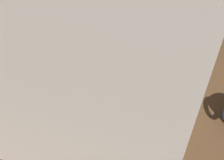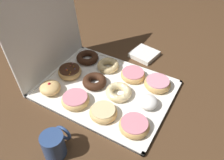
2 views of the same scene
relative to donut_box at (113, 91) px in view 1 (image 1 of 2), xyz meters
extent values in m
plane|color=#4C331E|center=(0.00, 0.00, -0.01)|extent=(3.00, 3.00, 0.00)
cube|color=white|center=(0.00, 0.00, 0.00)|extent=(0.44, 0.57, 0.01)
cube|color=white|center=(0.00, -0.28, 0.00)|extent=(0.44, 0.01, 0.01)
cube|color=white|center=(-0.21, 0.00, 0.00)|extent=(0.01, 0.57, 0.01)
cube|color=white|center=(0.21, 0.00, 0.00)|extent=(0.01, 0.57, 0.01)
cube|color=white|center=(0.00, 0.31, 0.28)|extent=(0.44, 0.06, 0.57)
torus|color=tan|center=(-0.13, -0.20, 0.02)|extent=(0.12, 0.12, 0.03)
cylinder|color=pink|center=(-0.13, -0.20, 0.04)|extent=(0.10, 0.10, 0.01)
ellipsoid|color=white|center=(0.00, -0.20, 0.03)|extent=(0.08, 0.08, 0.05)
torus|color=tan|center=(0.13, -0.19, 0.02)|extent=(0.12, 0.12, 0.04)
cylinder|color=pink|center=(0.13, -0.19, 0.04)|extent=(0.10, 0.10, 0.01)
torus|color=#E5B770|center=(-0.13, -0.07, 0.02)|extent=(0.11, 0.11, 0.03)
cylinder|color=beige|center=(-0.13, -0.07, 0.04)|extent=(0.09, 0.09, 0.01)
torus|color=beige|center=(-0.01, -0.07, 0.02)|extent=(0.11, 0.11, 0.03)
sphere|color=beige|center=(0.03, -0.07, 0.03)|extent=(0.02, 0.02, 0.02)
sphere|color=beige|center=(0.03, -0.04, 0.03)|extent=(0.02, 0.02, 0.02)
sphere|color=beige|center=(0.00, -0.03, 0.03)|extent=(0.02, 0.02, 0.02)
sphere|color=beige|center=(-0.03, -0.03, 0.03)|extent=(0.02, 0.02, 0.02)
sphere|color=beige|center=(-0.04, -0.05, 0.03)|extent=(0.02, 0.02, 0.02)
sphere|color=beige|center=(-0.04, -0.08, 0.03)|extent=(0.02, 0.02, 0.02)
sphere|color=beige|center=(-0.03, -0.10, 0.03)|extent=(0.02, 0.02, 0.02)
sphere|color=beige|center=(0.00, -0.11, 0.03)|extent=(0.02, 0.02, 0.02)
sphere|color=beige|center=(0.03, -0.09, 0.03)|extent=(0.02, 0.02, 0.02)
torus|color=tan|center=(0.13, -0.07, 0.02)|extent=(0.12, 0.12, 0.03)
cylinder|color=pink|center=(0.13, -0.07, 0.04)|extent=(0.10, 0.10, 0.01)
torus|color=#E5B770|center=(-0.13, 0.07, 0.02)|extent=(0.12, 0.12, 0.03)
cylinder|color=pink|center=(-0.13, 0.07, 0.04)|extent=(0.10, 0.10, 0.01)
torus|color=#381E11|center=(0.00, 0.06, 0.02)|extent=(0.11, 0.11, 0.04)
torus|color=#EACC8C|center=(0.13, 0.07, 0.02)|extent=(0.11, 0.11, 0.03)
sphere|color=#EACC8C|center=(0.17, 0.07, 0.03)|extent=(0.02, 0.02, 0.02)
sphere|color=#EACC8C|center=(0.16, 0.09, 0.03)|extent=(0.02, 0.02, 0.02)
sphere|color=#EACC8C|center=(0.15, 0.10, 0.03)|extent=(0.02, 0.02, 0.02)
sphere|color=#EACC8C|center=(0.13, 0.10, 0.03)|extent=(0.02, 0.02, 0.02)
sphere|color=#EACC8C|center=(0.11, 0.09, 0.03)|extent=(0.02, 0.02, 0.02)
sphere|color=#EACC8C|center=(0.10, 0.08, 0.03)|extent=(0.02, 0.02, 0.02)
sphere|color=#EACC8C|center=(0.10, 0.06, 0.03)|extent=(0.02, 0.02, 0.02)
sphere|color=#EACC8C|center=(0.11, 0.04, 0.03)|extent=(0.02, 0.02, 0.02)
sphere|color=#EACC8C|center=(0.13, 0.03, 0.03)|extent=(0.02, 0.02, 0.02)
sphere|color=#EACC8C|center=(0.15, 0.03, 0.03)|extent=(0.02, 0.02, 0.02)
sphere|color=#EACC8C|center=(0.16, 0.05, 0.03)|extent=(0.02, 0.02, 0.02)
sphere|color=#B21923|center=(-0.14, 0.20, 0.05)|extent=(0.01, 0.01, 0.01)
torus|color=tan|center=(0.00, 0.20, 0.02)|extent=(0.11, 0.11, 0.03)
cylinder|color=#381E11|center=(0.00, 0.20, 0.04)|extent=(0.10, 0.10, 0.01)
sphere|color=red|center=(-0.02, 0.21, 0.04)|extent=(0.01, 0.01, 0.01)
sphere|color=red|center=(0.02, 0.21, 0.04)|extent=(0.01, 0.01, 0.01)
sphere|color=yellow|center=(-0.02, 0.18, 0.04)|extent=(0.00, 0.00, 0.00)
sphere|color=pink|center=(0.04, 0.21, 0.04)|extent=(0.00, 0.00, 0.00)
sphere|color=blue|center=(-0.01, 0.21, 0.04)|extent=(0.00, 0.00, 0.00)
sphere|color=orange|center=(-0.02, 0.20, 0.04)|extent=(0.01, 0.01, 0.01)
sphere|color=orange|center=(0.02, 0.19, 0.04)|extent=(0.01, 0.01, 0.01)
sphere|color=orange|center=(-0.03, 0.17, 0.04)|extent=(0.01, 0.01, 0.01)
sphere|color=blue|center=(0.01, 0.18, 0.04)|extent=(0.00, 0.00, 0.00)
torus|color=#381E11|center=(0.14, 0.19, 0.02)|extent=(0.11, 0.11, 0.03)
cube|color=white|center=(0.33, -0.04, 0.01)|extent=(0.15, 0.15, 0.02)
camera|label=1|loc=(-0.20, 0.56, 0.68)|focal=51.38mm
camera|label=2|loc=(-0.63, -0.40, 0.73)|focal=37.17mm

